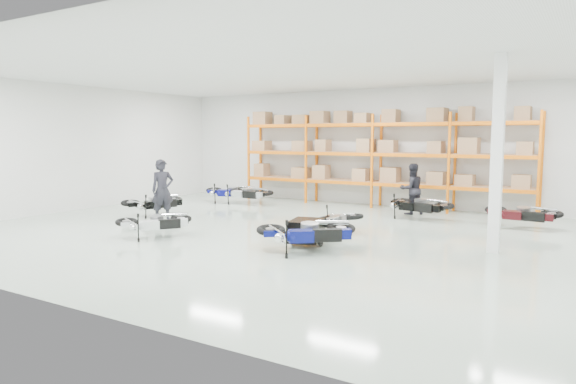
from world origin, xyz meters
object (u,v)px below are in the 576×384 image
Objects in this scene: moto_blue_centre at (308,226)px; person_left at (163,190)px; moto_touring_right at (335,216)px; moto_black_far_left at (155,199)px; moto_back_c at (418,201)px; moto_back_d at (521,209)px; moto_silver_left at (155,218)px; person_back at (412,189)px; moto_back_b at (246,190)px; trailer at (307,231)px; moto_back_a at (231,188)px.

moto_blue_centre is 1.03× the size of person_left.
person_left reaches higher than moto_touring_right.
moto_touring_right is at bearing -157.43° from moto_black_far_left.
moto_black_far_left is 8.73m from moto_back_c.
moto_back_d is at bearing -70.41° from moto_blue_centre.
moto_silver_left is 0.98× the size of person_back.
trailer is at bearing -131.70° from moto_back_b.
moto_blue_centre is 7.04m from moto_back_d.
person_left reaches higher than moto_back_b.
moto_black_far_left is 4.04m from moto_back_a.
trailer is 6.41m from person_back.
moto_back_c is 1.09× the size of person_back.
moto_blue_centre is at bearing -174.68° from moto_black_far_left.
moto_touring_right is 0.89× the size of moto_back_c.
person_left is at bearing 37.78° from moto_blue_centre.
moto_back_a reaches higher than moto_touring_right.
moto_back_b is at bearing 122.84° from trailer.
person_back is at bearing -20.59° from person_left.
person_back is at bearing -83.48° from moto_silver_left.
moto_blue_centre is at bearing -71.86° from trailer.
trailer is 0.86× the size of moto_back_d.
person_back reaches higher than moto_silver_left.
moto_back_c is at bearing -89.73° from moto_silver_left.
moto_silver_left is at bearing 14.90° from person_back.
trailer is 0.81× the size of person_left.
person_left is (-1.81, 2.12, 0.45)m from moto_silver_left.
moto_back_a is (-6.60, 5.65, 0.21)m from trailer.
person_back is at bearing 77.60° from moto_back_d.
trailer is 0.85× the size of moto_back_b.
person_left reaches higher than trailer.
moto_back_c reaches higher than moto_touring_right.
moto_blue_centre is at bearing 151.28° from moto_back_d.
moto_black_far_left is (-2.82, 2.76, 0.04)m from moto_silver_left.
trailer is 5.56m from moto_back_c.
moto_silver_left is 0.92× the size of moto_back_b.
moto_back_c is at bearing 91.43° from moto_back_d.
moto_silver_left and moto_touring_right have the same top height.
moto_back_a is at bearing -38.37° from person_back.
moto_back_b is 1.06× the size of person_back.
moto_back_c is 1.08m from person_back.
moto_touring_right is 7.04m from moto_back_b.
person_left is at bearing -176.98° from moto_back_b.
moto_back_c is at bearing -114.02° from moto_back_a.
person_left reaches higher than moto_silver_left.
moto_black_far_left is 6.75m from moto_touring_right.
moto_back_d is 0.94× the size of person_left.
moto_blue_centre is at bearing -135.39° from moto_silver_left.
moto_back_a is 1.08× the size of person_back.
trailer is at bearing 40.61° from person_back.
moto_blue_centre is 1.06× the size of moto_back_a.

